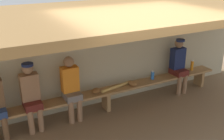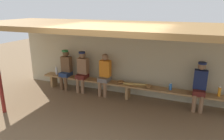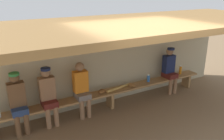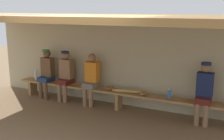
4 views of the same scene
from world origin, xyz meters
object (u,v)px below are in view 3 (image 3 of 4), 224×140
object	(u,v)px
water_bottle_blue	(180,70)
baseball_glove_dark_brown	(132,85)
player_near_post	(170,68)
player_rightmost	(48,94)
bench	(110,93)
player_with_sunglasses	(18,100)
water_bottle_clear	(148,78)
baseball_bat	(119,88)
baseball_glove_tan	(102,91)
player_in_blue	(82,87)

from	to	relation	value
water_bottle_blue	baseball_glove_dark_brown	distance (m)	1.85
player_near_post	player_rightmost	distance (m)	3.58
bench	player_with_sunglasses	bearing A→B (deg)	179.91
player_near_post	baseball_glove_dark_brown	world-z (taller)	player_near_post
player_near_post	player_with_sunglasses	bearing A→B (deg)	180.00
player_near_post	water_bottle_clear	size ratio (longest dim) A/B	6.41
water_bottle_clear	baseball_bat	distance (m)	0.99
bench	baseball_glove_dark_brown	xyz separation A→B (m)	(0.65, -0.04, 0.12)
player_with_sunglasses	baseball_glove_dark_brown	world-z (taller)	player_with_sunglasses
player_near_post	baseball_glove_dark_brown	xyz separation A→B (m)	(-1.35, -0.04, -0.24)
player_with_sunglasses	baseball_glove_dark_brown	size ratio (longest dim) A/B	5.60
water_bottle_clear	baseball_bat	bearing A→B (deg)	-178.19
bench	player_near_post	bearing A→B (deg)	0.10
baseball_glove_tan	bench	bearing A→B (deg)	138.50
player_with_sunglasses	player_in_blue	bearing A→B (deg)	-0.02
player_in_blue	water_bottle_blue	distance (m)	3.28
bench	player_rightmost	xyz separation A→B (m)	(-1.58, 0.00, 0.36)
player_rightmost	water_bottle_blue	world-z (taller)	player_rightmost
player_in_blue	player_with_sunglasses	xyz separation A→B (m)	(-1.43, 0.00, 0.02)
baseball_bat	player_rightmost	bearing A→B (deg)	168.90
baseball_bat	water_bottle_clear	bearing A→B (deg)	-9.19
player_rightmost	baseball_glove_tan	xyz separation A→B (m)	(1.34, -0.00, -0.24)
water_bottle_clear	baseball_glove_dark_brown	bearing A→B (deg)	-173.49
bench	baseball_bat	xyz separation A→B (m)	(0.26, -0.00, 0.11)
bench	player_rightmost	size ratio (longest dim) A/B	4.46
player_with_sunglasses	bench	bearing A→B (deg)	-0.09
player_rightmost	water_bottle_blue	size ratio (longest dim) A/B	5.02
player_in_blue	player_near_post	xyz separation A→B (m)	(2.78, 0.00, 0.02)
bench	player_in_blue	world-z (taller)	player_in_blue
water_bottle_blue	baseball_glove_dark_brown	xyz separation A→B (m)	(-1.85, -0.08, -0.08)
bench	player_with_sunglasses	size ratio (longest dim) A/B	4.46
player_rightmost	baseball_glove_tan	bearing A→B (deg)	-0.16
water_bottle_clear	baseball_glove_tan	world-z (taller)	water_bottle_clear
water_bottle_clear	baseball_glove_dark_brown	world-z (taller)	water_bottle_clear
player_in_blue	bench	bearing A→B (deg)	-0.23
player_in_blue	water_bottle_clear	world-z (taller)	player_in_blue
player_near_post	water_bottle_blue	size ratio (longest dim) A/B	5.02
water_bottle_clear	baseball_glove_tan	bearing A→B (deg)	-178.80
water_bottle_clear	baseball_glove_tan	xyz separation A→B (m)	(-1.49, -0.03, -0.05)
water_bottle_blue	baseball_bat	bearing A→B (deg)	-178.78
player_near_post	baseball_bat	distance (m)	1.76
baseball_bat	player_near_post	bearing A→B (deg)	-10.88
bench	player_near_post	xyz separation A→B (m)	(2.00, 0.00, 0.36)
bench	player_with_sunglasses	xyz separation A→B (m)	(-2.22, 0.00, 0.36)
bench	baseball_glove_tan	xyz separation A→B (m)	(-0.24, -0.00, 0.12)
player_in_blue	player_rightmost	size ratio (longest dim) A/B	0.99
bench	water_bottle_blue	xyz separation A→B (m)	(2.50, 0.05, 0.20)
baseball_glove_dark_brown	baseball_bat	size ratio (longest dim) A/B	0.30
water_bottle_blue	bench	bearing A→B (deg)	-178.91
player_near_post	water_bottle_clear	world-z (taller)	player_near_post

